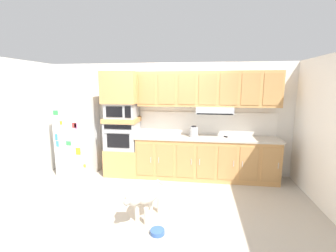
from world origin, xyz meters
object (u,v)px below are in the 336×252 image
(electric_kettle, at_px, (194,132))
(microwave, at_px, (122,110))
(refrigerator, at_px, (78,135))
(dog_food_bowl, at_px, (157,232))
(screwdriver, at_px, (226,136))
(dog, at_px, (145,194))
(built_in_oven, at_px, (123,135))

(electric_kettle, bearing_deg, microwave, 178.30)
(refrigerator, distance_m, dog_food_bowl, 3.11)
(screwdriver, height_order, dog, screwdriver)
(refrigerator, distance_m, microwave, 1.18)
(screwdriver, bearing_deg, microwave, -179.05)
(microwave, bearing_deg, built_in_oven, 179.23)
(refrigerator, height_order, dog_food_bowl, refrigerator)
(built_in_oven, distance_m, dog_food_bowl, 2.55)
(refrigerator, xyz_separation_m, microwave, (1.03, 0.07, 0.58))
(microwave, height_order, screwdriver, microwave)
(electric_kettle, distance_m, dog_food_bowl, 2.31)
(built_in_oven, xyz_separation_m, dog, (0.94, -1.77, -0.49))
(microwave, distance_m, screwdriver, 2.34)
(microwave, xyz_separation_m, screwdriver, (2.28, 0.04, -0.53))
(built_in_oven, xyz_separation_m, screwdriver, (2.28, 0.04, 0.03))
(microwave, height_order, dog, microwave)
(dog, bearing_deg, built_in_oven, -130.22)
(built_in_oven, relative_size, dog_food_bowl, 3.50)
(microwave, height_order, electric_kettle, microwave)
(dog_food_bowl, bearing_deg, microwave, 119.54)
(built_in_oven, bearing_deg, screwdriver, 0.95)
(refrigerator, bearing_deg, built_in_oven, 3.77)
(refrigerator, relative_size, dog, 1.89)
(refrigerator, relative_size, dog_food_bowl, 8.80)
(refrigerator, bearing_deg, dog_food_bowl, -42.37)
(refrigerator, xyz_separation_m, dog_food_bowl, (2.21, -2.02, -0.85))
(screwdriver, bearing_deg, dog_food_bowl, -117.36)
(refrigerator, relative_size, built_in_oven, 2.51)
(microwave, xyz_separation_m, dog, (0.94, -1.77, -1.05))
(screwdriver, xyz_separation_m, dog_food_bowl, (-1.10, -2.12, -0.90))
(refrigerator, distance_m, dog, 2.64)
(screwdriver, bearing_deg, refrigerator, -178.17)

